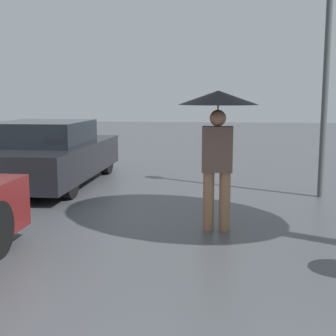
% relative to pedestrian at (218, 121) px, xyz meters
% --- Properties ---
extents(pedestrian, '(0.99, 0.99, 1.77)m').
position_rel_pedestrian_xyz_m(pedestrian, '(0.00, 0.00, 0.00)').
color(pedestrian, '#9E7051').
rests_on(pedestrian, ground_plane).
extents(parked_car_farthest, '(1.83, 4.12, 1.23)m').
position_rel_pedestrian_xyz_m(parked_car_farthest, '(-3.29, 2.82, -0.81)').
color(parked_car_farthest, black).
rests_on(parked_car_farthest, ground_plane).
extents(street_lamp, '(0.32, 0.32, 3.81)m').
position_rel_pedestrian_xyz_m(street_lamp, '(1.73, 2.21, 1.23)').
color(street_lamp, '#515456').
rests_on(street_lamp, ground_plane).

